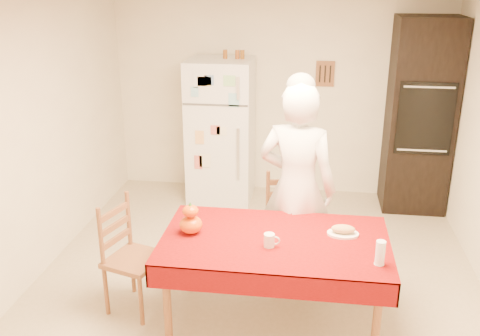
% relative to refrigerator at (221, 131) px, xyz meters
% --- Properties ---
extents(floor, '(4.50, 4.50, 0.00)m').
position_rel_refrigerator_xyz_m(floor, '(0.65, -1.88, -0.85)').
color(floor, tan).
rests_on(floor, ground).
extents(room_shell, '(4.02, 4.52, 2.51)m').
position_rel_refrigerator_xyz_m(room_shell, '(0.65, -1.88, 0.77)').
color(room_shell, '#F1E8CB').
rests_on(room_shell, ground).
extents(refrigerator, '(0.75, 0.74, 1.70)m').
position_rel_refrigerator_xyz_m(refrigerator, '(0.00, 0.00, 0.00)').
color(refrigerator, white).
rests_on(refrigerator, floor).
extents(oven_cabinet, '(0.70, 0.62, 2.20)m').
position_rel_refrigerator_xyz_m(oven_cabinet, '(2.28, 0.05, 0.25)').
color(oven_cabinet, black).
rests_on(oven_cabinet, floor).
extents(dining_table, '(1.70, 1.00, 0.76)m').
position_rel_refrigerator_xyz_m(dining_table, '(0.84, -2.49, -0.16)').
color(dining_table, brown).
rests_on(dining_table, floor).
extents(chair_far, '(0.50, 0.48, 0.95)m').
position_rel_refrigerator_xyz_m(chair_far, '(0.90, -1.62, -0.34)').
color(chair_far, brown).
rests_on(chair_far, floor).
extents(chair_left, '(0.51, 0.52, 0.95)m').
position_rel_refrigerator_xyz_m(chair_left, '(-0.35, -2.40, -0.34)').
color(chair_left, brown).
rests_on(chair_left, floor).
extents(seated_woman, '(0.75, 0.57, 1.84)m').
position_rel_refrigerator_xyz_m(seated_woman, '(0.98, -1.86, 0.07)').
color(seated_woman, silver).
rests_on(seated_woman, floor).
extents(coffee_mug, '(0.08, 0.08, 0.10)m').
position_rel_refrigerator_xyz_m(coffee_mug, '(0.81, -2.61, -0.04)').
color(coffee_mug, silver).
rests_on(coffee_mug, dining_table).
extents(pumpkin_lower, '(0.18, 0.18, 0.13)m').
position_rel_refrigerator_xyz_m(pumpkin_lower, '(0.20, -2.47, -0.02)').
color(pumpkin_lower, red).
rests_on(pumpkin_lower, dining_table).
extents(pumpkin_upper, '(0.12, 0.12, 0.09)m').
position_rel_refrigerator_xyz_m(pumpkin_upper, '(0.20, -2.47, 0.09)').
color(pumpkin_upper, red).
rests_on(pumpkin_upper, pumpkin_lower).
extents(wine_glass, '(0.07, 0.07, 0.18)m').
position_rel_refrigerator_xyz_m(wine_glass, '(1.58, -2.76, -0.00)').
color(wine_glass, white).
rests_on(wine_glass, dining_table).
extents(bread_plate, '(0.24, 0.24, 0.02)m').
position_rel_refrigerator_xyz_m(bread_plate, '(1.35, -2.35, -0.08)').
color(bread_plate, white).
rests_on(bread_plate, dining_table).
extents(bread_loaf, '(0.18, 0.10, 0.06)m').
position_rel_refrigerator_xyz_m(bread_loaf, '(1.35, -2.35, -0.04)').
color(bread_loaf, '#A28250').
rests_on(bread_loaf, bread_plate).
extents(spice_jar_left, '(0.05, 0.05, 0.10)m').
position_rel_refrigerator_xyz_m(spice_jar_left, '(0.05, 0.05, 0.90)').
color(spice_jar_left, brown).
rests_on(spice_jar_left, refrigerator).
extents(spice_jar_mid, '(0.05, 0.05, 0.10)m').
position_rel_refrigerator_xyz_m(spice_jar_mid, '(0.19, 0.05, 0.90)').
color(spice_jar_mid, '#974C1B').
rests_on(spice_jar_mid, refrigerator).
extents(spice_jar_right, '(0.05, 0.05, 0.10)m').
position_rel_refrigerator_xyz_m(spice_jar_right, '(0.25, 0.05, 0.90)').
color(spice_jar_right, brown).
rests_on(spice_jar_right, refrigerator).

